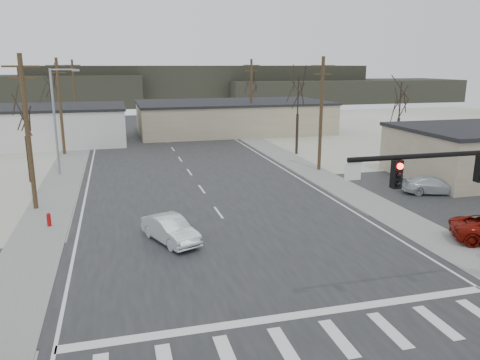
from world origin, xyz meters
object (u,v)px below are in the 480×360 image
(car_far_b, at_px, (116,121))
(car_parked_silver, at_px, (433,185))
(fire_hydrant, at_px, (49,220))
(car_far_a, at_px, (204,125))
(sedan_crossing, at_px, (170,229))

(car_far_b, distance_m, car_parked_silver, 51.50)
(fire_hydrant, relative_size, car_far_b, 0.19)
(car_far_a, height_order, car_far_b, car_far_b)
(sedan_crossing, relative_size, car_parked_silver, 0.97)
(sedan_crossing, distance_m, car_far_a, 44.72)
(sedan_crossing, bearing_deg, fire_hydrant, 124.07)
(fire_hydrant, xyz_separation_m, car_parked_silver, (26.47, 0.44, 0.21))
(fire_hydrant, bearing_deg, car_parked_silver, 0.96)
(fire_hydrant, xyz_separation_m, car_far_b, (4.17, 46.86, 0.38))
(fire_hydrant, height_order, car_far_b, car_far_b)
(sedan_crossing, xyz_separation_m, car_far_a, (10.07, 43.57, -0.03))
(car_far_b, bearing_deg, car_parked_silver, -49.10)
(sedan_crossing, height_order, car_far_a, sedan_crossing)
(car_far_a, relative_size, car_parked_silver, 1.05)
(fire_hydrant, distance_m, car_parked_silver, 26.48)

